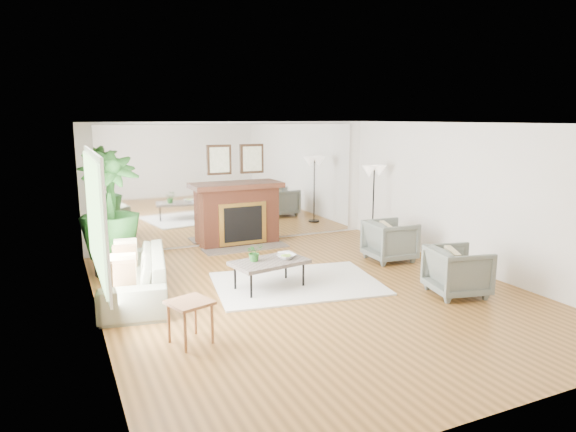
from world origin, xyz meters
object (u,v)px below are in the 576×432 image
armchair_back (390,241)px  side_table (190,308)px  coffee_table (269,263)px  potted_ficus (110,210)px  fireplace (240,213)px  floor_lamp (374,177)px  armchair_front (458,271)px  sofa (134,275)px

armchair_back → side_table: bearing=118.6°
coffee_table → side_table: bearing=-138.8°
coffee_table → side_table: size_ratio=2.17×
potted_ficus → coffee_table: bearing=-41.2°
fireplace → side_table: (-2.10, -4.18, -0.23)m
side_table → floor_lamp: bearing=33.9°
side_table → potted_ficus: potted_ficus is taller
potted_ficus → fireplace: bearing=20.8°
armchair_front → side_table: 3.99m
fireplace → armchair_back: fireplace is taller
armchair_back → armchair_front: armchair_back is taller
sofa → potted_ficus: bearing=-163.9°
fireplace → floor_lamp: 2.82m
coffee_table → sofa: size_ratio=0.55×
sofa → armchair_front: 4.74m
potted_ficus → sofa: bearing=-83.5°
side_table → potted_ficus: bearing=98.9°
sofa → floor_lamp: 5.20m
armchair_back → fireplace: bearing=47.1°
coffee_table → armchair_back: bearing=12.1°
armchair_front → side_table: size_ratio=1.40×
fireplace → armchair_front: size_ratio=2.59×
armchair_front → coffee_table: bearing=72.3°
coffee_table → floor_lamp: bearing=29.4°
coffee_table → armchair_front: bearing=-30.1°
floor_lamp → armchair_front: bearing=-101.1°
coffee_table → armchair_front: size_ratio=1.54×
coffee_table → armchair_front: 2.79m
fireplace → side_table: size_ratio=3.63×
coffee_table → armchair_back: size_ratio=1.51×
fireplace → potted_ficus: fireplace is taller
coffee_table → armchair_front: (2.41, -1.40, -0.05)m
sofa → side_table: sofa is taller
coffee_table → potted_ficus: 2.84m
sofa → side_table: (0.35, -1.88, 0.10)m
armchair_back → armchair_front: (-0.22, -1.96, -0.01)m
coffee_table → floor_lamp: (3.02, 1.70, 0.98)m
side_table → floor_lamp: size_ratio=0.35×
fireplace → armchair_back: size_ratio=2.53×
fireplace → armchair_front: (1.89, -4.20, -0.30)m
sofa → side_table: 1.91m
fireplace → coffee_table: (-0.52, -2.81, -0.25)m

